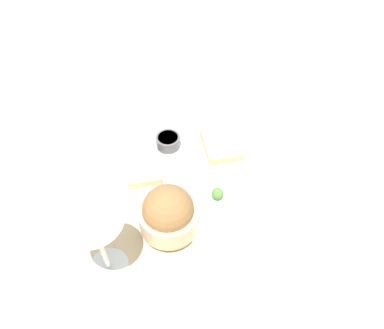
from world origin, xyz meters
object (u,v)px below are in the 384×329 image
cheese_toast_near (221,143)px  cheese_toast_far (142,167)px  salad_bowl (168,213)px  napkin (259,104)px  sauce_ramekin (168,141)px  wine_glass (97,234)px

cheese_toast_near → cheese_toast_far: same height
salad_bowl → napkin: size_ratio=0.59×
cheese_toast_near → salad_bowl: bearing=123.6°
sauce_ramekin → cheese_toast_near: (-0.06, -0.10, -0.00)m
sauce_ramekin → wine_glass: size_ratio=0.34×
sauce_ramekin → cheese_toast_far: bearing=116.7°
wine_glass → napkin: size_ratio=0.84×
cheese_toast_near → cheese_toast_far: (0.02, 0.17, -0.00)m
sauce_ramekin → napkin: sauce_ramekin is taller
cheese_toast_near → wine_glass: bearing=114.5°
salad_bowl → sauce_ramekin: (0.18, -0.08, -0.02)m
cheese_toast_near → cheese_toast_far: 0.17m
cheese_toast_near → cheese_toast_far: size_ratio=1.08×
wine_glass → napkin: 0.53m
cheese_toast_near → wine_glass: (-0.14, 0.30, 0.08)m
wine_glass → salad_bowl: bearing=-81.4°
salad_bowl → cheese_toast_near: 0.22m
salad_bowl → cheese_toast_near: salad_bowl is taller
sauce_ramekin → wine_glass: (-0.19, 0.21, 0.08)m
salad_bowl → cheese_toast_far: bearing=-3.1°
sauce_ramekin → napkin: (0.03, -0.26, -0.03)m
cheese_toast_far → wine_glass: wine_glass is taller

